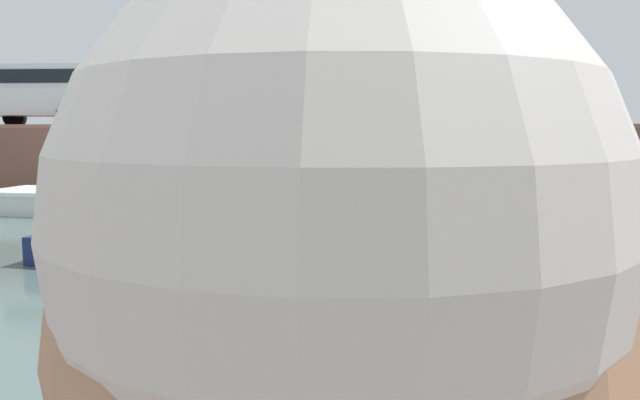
# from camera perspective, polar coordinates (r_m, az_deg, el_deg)

# --- Properties ---
(ground_plane) EXTENTS (400.00, 400.00, 0.00)m
(ground_plane) POSITION_cam_1_polar(r_m,az_deg,el_deg) (7.43, 2.34, -6.68)
(ground_plane) COLOR #4C605B
(far_quay_wall) EXTENTS (60.00, 6.00, 1.73)m
(far_quay_wall) POSITION_cam_1_polar(r_m,az_deg,el_deg) (16.74, 4.62, 3.62)
(far_quay_wall) COLOR brown
(far_quay_wall) RESTS_ON ground
(far_wall_coping) EXTENTS (60.00, 0.24, 0.08)m
(far_wall_coping) POSITION_cam_1_polar(r_m,az_deg,el_deg) (13.84, 4.30, 6.78)
(far_wall_coping) COLOR #925F4C
(far_wall_coping) RESTS_ON far_quay_wall
(boat_moored_west_white) EXTENTS (5.50, 1.96, 0.47)m
(boat_moored_west_white) POSITION_cam_1_polar(r_m,az_deg,el_deg) (13.23, -18.53, -0.19)
(boat_moored_west_white) COLOR white
(boat_moored_west_white) RESTS_ON ground
(boat_moored_central_navy) EXTENTS (6.81, 2.64, 0.52)m
(boat_moored_central_navy) POSITION_cam_1_polar(r_m,az_deg,el_deg) (12.13, 6.41, -0.36)
(boat_moored_central_navy) COLOR navy
(boat_moored_central_navy) RESTS_ON ground
(motorboat_passing) EXTENTS (6.74, 2.83, 0.93)m
(motorboat_passing) POSITION_cam_1_polar(r_m,az_deg,el_deg) (7.34, -0.95, -5.07)
(motorboat_passing) COLOR navy
(motorboat_passing) RESTS_ON ground
(car_leftmost_white) EXTENTS (4.45, 2.07, 1.54)m
(car_leftmost_white) POSITION_cam_1_polar(r_m,az_deg,el_deg) (17.44, -23.58, 8.85)
(car_leftmost_white) COLOR white
(car_leftmost_white) RESTS_ON far_quay_wall
(car_left_inner_grey) EXTENTS (4.18, 1.98, 1.54)m
(car_left_inner_grey) POSITION_cam_1_polar(r_m,az_deg,el_deg) (15.56, -6.80, 9.68)
(car_left_inner_grey) COLOR slate
(car_left_inner_grey) RESTS_ON far_quay_wall
(car_centre_silver) EXTENTS (4.34, 2.16, 1.54)m
(car_centre_silver) POSITION_cam_1_polar(r_m,az_deg,el_deg) (15.19, 10.16, 9.72)
(car_centre_silver) COLOR #B7BABC
(car_centre_silver) RESTS_ON far_quay_wall
(mooring_bollard_west) EXTENTS (0.15, 0.15, 0.45)m
(mooring_bollard_west) POSITION_cam_1_polar(r_m,az_deg,el_deg) (15.95, -22.74, 6.97)
(mooring_bollard_west) COLOR #2D2B28
(mooring_bollard_west) RESTS_ON far_quay_wall
(mooring_bollard_mid) EXTENTS (0.15, 0.15, 0.45)m
(mooring_bollard_mid) POSITION_cam_1_polar(r_m,az_deg,el_deg) (14.01, 1.95, 7.60)
(mooring_bollard_mid) COLOR #2D2B28
(mooring_bollard_mid) RESTS_ON far_quay_wall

